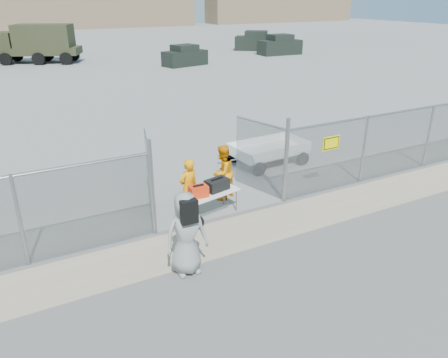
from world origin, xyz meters
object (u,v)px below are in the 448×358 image
folding_table (210,204)px  visitor (186,234)px  utility_trailer (268,152)px  security_worker_right (222,173)px  security_worker_left (189,188)px

folding_table → visitor: 2.74m
utility_trailer → security_worker_right: bearing=-150.8°
security_worker_right → utility_trailer: 3.38m
folding_table → security_worker_right: (0.80, 0.80, 0.49)m
folding_table → visitor: (-1.62, -2.13, 0.60)m
folding_table → visitor: bearing=-139.2°
visitor → utility_trailer: size_ratio=0.54×
folding_table → security_worker_left: bearing=143.7°
security_worker_right → utility_trailer: security_worker_right is taller
security_worker_left → utility_trailer: security_worker_left is taller
folding_table → security_worker_right: security_worker_right is taller
security_worker_left → security_worker_right: size_ratio=1.00×
security_worker_left → utility_trailer: 4.79m
folding_table → utility_trailer: utility_trailer is taller
folding_table → security_worker_right: 1.23m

